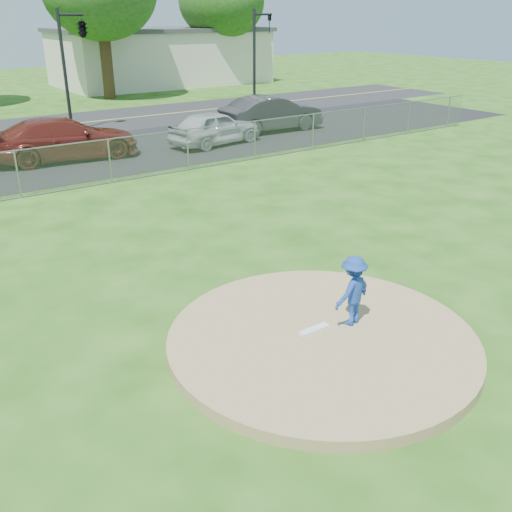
{
  "coord_description": "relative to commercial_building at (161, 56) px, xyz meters",
  "views": [
    {
      "loc": [
        -5.9,
        -6.36,
        5.37
      ],
      "look_at": [
        0.0,
        2.0,
        1.0
      ],
      "focal_mm": 40.0,
      "sensor_mm": 36.0,
      "label": 1
    }
  ],
  "objects": [
    {
      "name": "pitcher",
      "position": [
        -15.3,
        -37.98,
        -1.31
      ],
      "size": [
        0.9,
        0.61,
        1.3
      ],
      "primitive_type": "imported",
      "rotation": [
        0.0,
        0.0,
        3.31
      ],
      "color": "#1B3C97",
      "rests_on": "pitchers_mound"
    },
    {
      "name": "parking_lot",
      "position": [
        -16.0,
        -21.5,
        -2.15
      ],
      "size": [
        50.0,
        8.0,
        0.01
      ],
      "primitive_type": "cube",
      "color": "black",
      "rests_on": "ground"
    },
    {
      "name": "chain_link_fence",
      "position": [
        -16.0,
        -26.0,
        -1.41
      ],
      "size": [
        40.0,
        0.06,
        1.5
      ],
      "primitive_type": "cube",
      "color": "gray",
      "rests_on": "ground"
    },
    {
      "name": "pitchers_mound",
      "position": [
        -16.0,
        -38.0,
        -2.06
      ],
      "size": [
        5.4,
        5.4,
        0.2
      ],
      "primitive_type": "cylinder",
      "color": "#967C52",
      "rests_on": "ground"
    },
    {
      "name": "parked_car_pearl",
      "position": [
        -8.87,
        -22.77,
        -1.42
      ],
      "size": [
        4.53,
        2.43,
        1.47
      ],
      "primitive_type": "imported",
      "rotation": [
        0.0,
        0.0,
        1.74
      ],
      "color": "#B4B7B9",
      "rests_on": "parking_lot"
    },
    {
      "name": "pitching_rubber",
      "position": [
        -16.0,
        -37.8,
        -1.94
      ],
      "size": [
        0.6,
        0.15,
        0.04
      ],
      "primitive_type": "cube",
      "color": "white",
      "rests_on": "pitchers_mound"
    },
    {
      "name": "traffic_signal_center",
      "position": [
        -12.03,
        -16.0,
        2.45
      ],
      "size": [
        1.42,
        2.48,
        5.6
      ],
      "color": "black",
      "rests_on": "ground"
    },
    {
      "name": "parked_car_charcoal",
      "position": [
        -4.98,
        -21.69,
        -1.3
      ],
      "size": [
        5.18,
        1.92,
        1.69
      ],
      "primitive_type": "imported",
      "rotation": [
        0.0,
        0.0,
        1.55
      ],
      "color": "#2A2B2D",
      "rests_on": "parking_lot"
    },
    {
      "name": "ground",
      "position": [
        -16.0,
        -28.0,
        -2.16
      ],
      "size": [
        120.0,
        120.0,
        0.0
      ],
      "primitive_type": "plane",
      "color": "#204C10",
      "rests_on": "ground"
    },
    {
      "name": "traffic_signal_right",
      "position": [
        -1.76,
        -16.0,
        1.2
      ],
      "size": [
        1.28,
        0.2,
        5.6
      ],
      "color": "black",
      "rests_on": "ground"
    },
    {
      "name": "commercial_building",
      "position": [
        0.0,
        0.0,
        0.0
      ],
      "size": [
        16.4,
        9.4,
        4.3
      ],
      "color": "beige",
      "rests_on": "ground"
    },
    {
      "name": "parked_car_darkred",
      "position": [
        -15.15,
        -21.76,
        -1.33
      ],
      "size": [
        5.84,
        2.82,
        1.64
      ],
      "primitive_type": "imported",
      "rotation": [
        0.0,
        0.0,
        1.47
      ],
      "color": "maroon",
      "rests_on": "parking_lot"
    }
  ]
}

